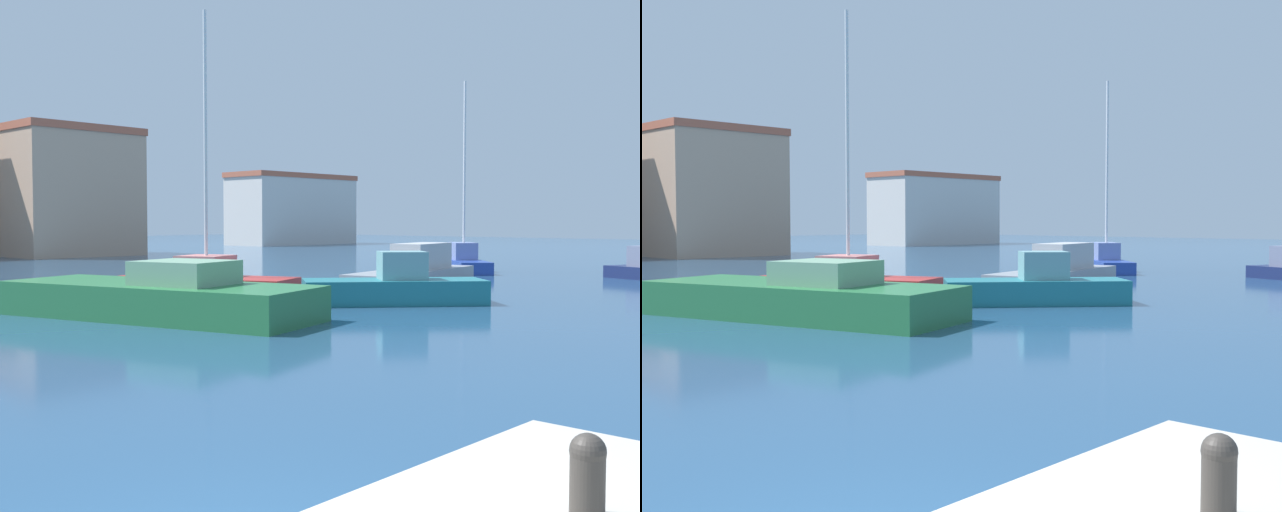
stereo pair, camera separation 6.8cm
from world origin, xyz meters
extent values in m
plane|color=navy|center=(15.00, 20.00, 0.00)|extent=(160.00, 160.00, 0.00)
cylinder|color=#38332D|center=(0.58, -2.13, 1.04)|extent=(0.19, 0.19, 0.36)
sphere|color=#38332D|center=(0.58, -2.13, 1.22)|extent=(0.19, 0.19, 0.19)
cube|color=#233D93|center=(27.93, 16.20, 0.29)|extent=(4.87, 4.94, 0.57)
cube|color=#6E7DB1|center=(28.09, 16.36, 0.98)|extent=(2.05, 2.07, 0.81)
cylinder|color=silver|center=(27.93, 16.20, 4.80)|extent=(0.12, 0.12, 8.46)
cube|color=#B22823|center=(12.84, 16.70, 0.27)|extent=(4.21, 6.44, 0.54)
cube|color=#C4716E|center=(12.83, 16.72, 0.90)|extent=(2.09, 2.06, 0.72)
cylinder|color=silver|center=(12.84, 16.70, 5.00)|extent=(0.12, 0.12, 8.92)
cube|color=gray|center=(20.49, 13.71, 0.28)|extent=(7.99, 3.43, 0.55)
cube|color=#ADB0B5|center=(21.29, 13.86, 1.05)|extent=(3.19, 1.83, 1.00)
cube|color=#1E707A|center=(14.42, 9.91, 0.36)|extent=(5.10, 4.78, 0.72)
cube|color=#6B9CA2|center=(14.60, 9.76, 1.13)|extent=(1.72, 1.70, 0.82)
cube|color=#28703D|center=(7.84, 12.28, 0.44)|extent=(4.99, 8.77, 0.87)
cube|color=gray|center=(8.06, 11.46, 1.17)|extent=(2.41, 2.57, 0.59)
cube|color=tan|center=(23.26, 45.83, 4.16)|extent=(8.35, 8.05, 8.32)
cube|color=#B25B42|center=(23.26, 45.83, 8.57)|extent=(8.52, 8.21, 0.50)
cube|color=beige|center=(51.23, 51.43, 3.29)|extent=(13.39, 5.56, 6.59)
cube|color=#B25B42|center=(51.23, 51.43, 6.84)|extent=(13.66, 5.67, 0.50)
camera|label=1|loc=(-3.34, -3.85, 2.46)|focal=43.01mm
camera|label=2|loc=(-3.29, -3.90, 2.46)|focal=43.01mm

